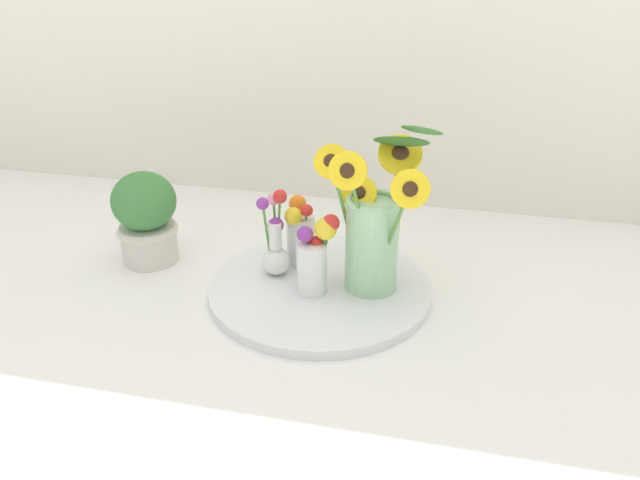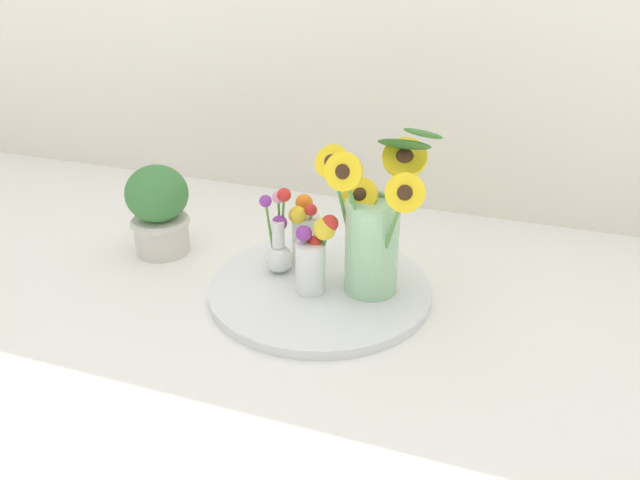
% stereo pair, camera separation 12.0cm
% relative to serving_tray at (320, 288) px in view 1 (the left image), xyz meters
% --- Properties ---
extents(ground_plane, '(6.00, 6.00, 0.00)m').
position_rel_serving_tray_xyz_m(ground_plane, '(-0.03, -0.04, -0.01)').
color(ground_plane, white).
extents(serving_tray, '(0.45, 0.45, 0.02)m').
position_rel_serving_tray_xyz_m(serving_tray, '(0.00, 0.00, 0.00)').
color(serving_tray, silver).
rests_on(serving_tray, ground_plane).
extents(mason_jar_sunflowers, '(0.26, 0.20, 0.35)m').
position_rel_serving_tray_xyz_m(mason_jar_sunflowers, '(0.10, 0.02, 0.14)').
color(mason_jar_sunflowers, '#99CC9E').
rests_on(mason_jar_sunflowers, serving_tray).
extents(vase_small_center, '(0.08, 0.06, 0.16)m').
position_rel_serving_tray_xyz_m(vase_small_center, '(-0.00, -0.02, 0.09)').
color(vase_small_center, white).
rests_on(vase_small_center, serving_tray).
extents(vase_bulb_right, '(0.06, 0.07, 0.18)m').
position_rel_serving_tray_xyz_m(vase_bulb_right, '(-0.10, 0.03, 0.08)').
color(vase_bulb_right, white).
rests_on(vase_bulb_right, serving_tray).
extents(vase_small_back, '(0.06, 0.08, 0.14)m').
position_rel_serving_tray_xyz_m(vase_small_back, '(-0.06, 0.08, 0.08)').
color(vase_small_back, white).
rests_on(vase_small_back, serving_tray).
extents(potted_plant, '(0.14, 0.14, 0.20)m').
position_rel_serving_tray_xyz_m(potted_plant, '(-0.40, 0.05, 0.10)').
color(potted_plant, beige).
rests_on(potted_plant, ground_plane).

